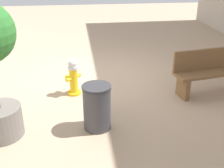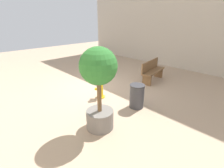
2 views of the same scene
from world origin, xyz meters
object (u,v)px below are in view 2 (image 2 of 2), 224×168
object	(u,v)px
bench_near	(152,70)
planter_tree	(99,81)
trash_bin	(137,96)
fire_hydrant	(100,88)

from	to	relation	value
bench_near	planter_tree	distance (m)	4.30
planter_tree	trash_bin	xyz separation A→B (m)	(-1.58, -0.02, -0.94)
trash_bin	fire_hydrant	bearing A→B (deg)	-73.98
fire_hydrant	planter_tree	world-z (taller)	planter_tree
fire_hydrant	bench_near	xyz separation A→B (m)	(-2.89, 0.29, 0.10)
fire_hydrant	trash_bin	distance (m)	1.42
bench_near	planter_tree	xyz separation A→B (m)	(4.08, 1.10, 0.85)
fire_hydrant	planter_tree	xyz separation A→B (m)	(1.19, 1.38, 0.95)
fire_hydrant	planter_tree	bearing A→B (deg)	49.34
bench_near	trash_bin	world-z (taller)	bench_near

